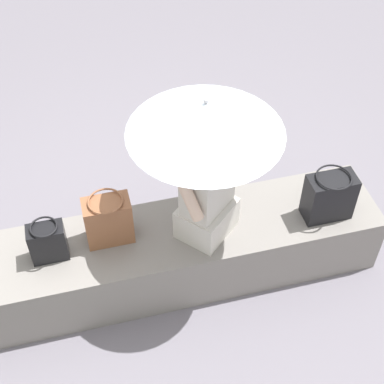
% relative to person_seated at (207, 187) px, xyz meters
% --- Properties ---
extents(ground_plane, '(14.00, 14.00, 0.00)m').
position_rel_person_seated_xyz_m(ground_plane, '(0.18, -0.03, -0.84)').
color(ground_plane, slate).
extents(stone_bench, '(2.67, 0.58, 0.46)m').
position_rel_person_seated_xyz_m(stone_bench, '(0.18, -0.03, -0.62)').
color(stone_bench, gray).
rests_on(stone_bench, ground).
extents(person_seated, '(0.48, 0.46, 0.90)m').
position_rel_person_seated_xyz_m(person_seated, '(0.00, 0.00, 0.00)').
color(person_seated, beige).
rests_on(person_seated, stone_bench).
extents(parasol, '(0.87, 0.87, 1.02)m').
position_rel_person_seated_xyz_m(parasol, '(0.02, -0.02, 0.51)').
color(parasol, '#B7B7BC').
rests_on(parasol, stone_bench).
extents(handbag_black, '(0.31, 0.23, 0.34)m').
position_rel_person_seated_xyz_m(handbag_black, '(-0.79, 0.07, -0.22)').
color(handbag_black, black).
rests_on(handbag_black, stone_bench).
extents(tote_bag_canvas, '(0.29, 0.21, 0.34)m').
position_rel_person_seated_xyz_m(tote_bag_canvas, '(0.60, -0.09, -0.22)').
color(tote_bag_canvas, brown).
rests_on(tote_bag_canvas, stone_bench).
extents(shoulder_bag_spare, '(0.22, 0.16, 0.28)m').
position_rel_person_seated_xyz_m(shoulder_bag_spare, '(0.98, -0.03, -0.25)').
color(shoulder_bag_spare, black).
rests_on(shoulder_bag_spare, stone_bench).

